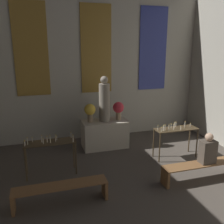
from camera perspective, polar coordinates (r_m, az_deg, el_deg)
The scene contains 10 objects.
wall_back at distance 8.39m, azimuth -3.70°, elevation 10.89°, with size 7.43×0.16×4.96m.
altar at distance 7.84m, azimuth -1.70°, elevation -4.98°, with size 1.38×0.75×0.85m.
statue at distance 7.55m, azimuth -1.77°, elevation 2.62°, with size 0.32×0.32×1.38m.
flower_vase_left at distance 7.51m, azimuth -5.06°, elevation 0.28°, with size 0.34×0.34×0.56m.
flower_vase_right at distance 7.74m, azimuth 1.47°, elevation 0.77°, with size 0.34×0.34×0.56m.
candle_rack_left at distance 6.27m, azimuth -13.98°, elevation -7.67°, with size 1.23×0.43×1.06m.
candle_rack_right at distance 7.24m, azimuth 14.34°, elevation -4.60°, with size 1.23×0.43×1.04m.
pew_back_left at distance 5.31m, azimuth -11.62°, elevation -17.09°, with size 1.87×0.36×0.42m.
pew_back_right at distance 6.37m, azimuth 19.45°, elevation -11.94°, with size 1.87×0.36×0.42m.
person_seated at distance 6.29m, azimuth 21.07°, elevation -8.10°, with size 0.36×0.24×0.74m.
Camera 1 is at (-1.92, 3.33, 3.09)m, focal length 40.00 mm.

